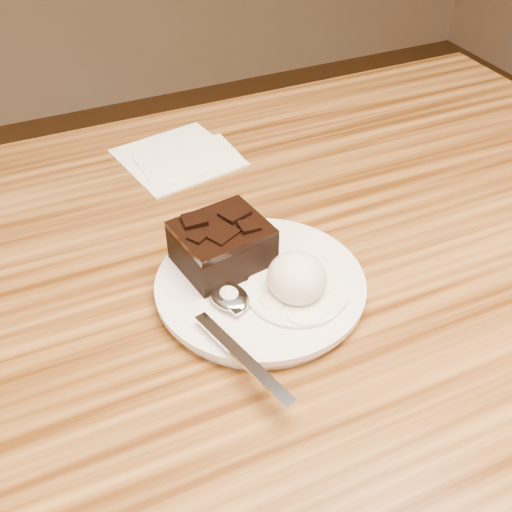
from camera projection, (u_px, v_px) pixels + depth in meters
name	position (u px, v px, depth m)	size (l,w,h in m)	color
dining_table	(233.00, 503.00, 0.84)	(1.20, 0.80, 0.75)	#3F2009
plate	(260.00, 287.00, 0.60)	(0.20, 0.20, 0.02)	silver
brownie	(222.00, 247.00, 0.60)	(0.08, 0.07, 0.04)	black
ice_cream_scoop	(297.00, 278.00, 0.57)	(0.05, 0.06, 0.05)	white
melt_puddle	(296.00, 292.00, 0.58)	(0.09, 0.09, 0.00)	white
spoon	(229.00, 298.00, 0.57)	(0.03, 0.18, 0.01)	silver
napkin	(178.00, 157.00, 0.80)	(0.13, 0.13, 0.01)	white
crumb_a	(214.00, 291.00, 0.58)	(0.01, 0.01, 0.00)	black
crumb_b	(335.00, 294.00, 0.58)	(0.01, 0.01, 0.00)	black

